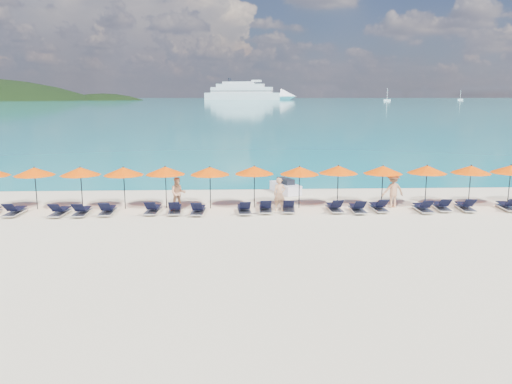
{
  "coord_description": "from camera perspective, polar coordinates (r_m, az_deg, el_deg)",
  "views": [
    {
      "loc": [
        -1.05,
        -21.28,
        5.94
      ],
      "look_at": [
        0.0,
        3.0,
        1.2
      ],
      "focal_mm": 35.0,
      "sensor_mm": 36.0,
      "label": 1
    }
  ],
  "objects": [
    {
      "name": "ground",
      "position": [
        22.12,
        0.34,
        -4.54
      ],
      "size": [
        1400.0,
        1400.0,
        0.0
      ],
      "primitive_type": "plane",
      "color": "beige"
    },
    {
      "name": "sea",
      "position": [
        681.31,
        -2.43,
        10.52
      ],
      "size": [
        1600.0,
        1300.0,
        0.01
      ],
      "primitive_type": "cube",
      "color": "#1FA9B2",
      "rests_on": "ground"
    },
    {
      "name": "headland_small",
      "position": [
        601.45,
        -16.92,
        6.65
      ],
      "size": [
        162.0,
        126.0,
        85.5
      ],
      "color": "black",
      "rests_on": "ground"
    },
    {
      "name": "cruise_ship",
      "position": [
        624.6,
        -0.58,
        11.24
      ],
      "size": [
        114.3,
        45.88,
        31.57
      ],
      "rotation": [
        0.0,
        0.0,
        -0.25
      ],
      "color": "silver",
      "rests_on": "ground"
    },
    {
      "name": "sailboat_near",
      "position": [
        517.19,
        14.74,
        10.16
      ],
      "size": [
        6.76,
        2.25,
        12.4
      ],
      "color": "silver",
      "rests_on": "ground"
    },
    {
      "name": "sailboat_far",
      "position": [
        626.92,
        22.3,
        9.78
      ],
      "size": [
        6.19,
        2.06,
        11.35
      ],
      "color": "silver",
      "rests_on": "ground"
    },
    {
      "name": "jetski",
      "position": [
        30.67,
        3.4,
        0.56
      ],
      "size": [
        1.8,
        2.71,
        0.9
      ],
      "rotation": [
        0.0,
        0.0,
        0.37
      ],
      "color": "white",
      "rests_on": "ground"
    },
    {
      "name": "beachgoer_a",
      "position": [
        25.85,
        2.7,
        -0.28
      ],
      "size": [
        0.69,
        0.5,
        1.75
      ],
      "primitive_type": "imported",
      "rotation": [
        0.0,
        0.0,
        0.14
      ],
      "color": "tan",
      "rests_on": "ground"
    },
    {
      "name": "beachgoer_b",
      "position": [
        26.53,
        -8.9,
        -0.16
      ],
      "size": [
        0.89,
        0.61,
        1.7
      ],
      "primitive_type": "imported",
      "rotation": [
        0.0,
        0.0,
        0.17
      ],
      "color": "tan",
      "rests_on": "ground"
    },
    {
      "name": "beachgoer_c",
      "position": [
        27.6,
        15.38,
        0.2
      ],
      "size": [
        1.3,
        0.78,
        1.88
      ],
      "primitive_type": "imported",
      "rotation": [
        0.0,
        0.0,
        3.33
      ],
      "color": "tan",
      "rests_on": "ground"
    },
    {
      "name": "umbrella_1",
      "position": [
        28.47,
        -24.0,
        2.16
      ],
      "size": [
        2.1,
        2.1,
        2.28
      ],
      "color": "black",
      "rests_on": "ground"
    },
    {
      "name": "umbrella_2",
      "position": [
        27.67,
        -19.44,
        2.26
      ],
      "size": [
        2.1,
        2.1,
        2.28
      ],
      "color": "black",
      "rests_on": "ground"
    },
    {
      "name": "umbrella_3",
      "position": [
        26.99,
        -14.9,
        2.31
      ],
      "size": [
        2.1,
        2.1,
        2.28
      ],
      "color": "black",
      "rests_on": "ground"
    },
    {
      "name": "umbrella_4",
      "position": [
        26.73,
        -10.33,
        2.42
      ],
      "size": [
        2.1,
        2.1,
        2.28
      ],
      "color": "black",
      "rests_on": "ground"
    },
    {
      "name": "umbrella_5",
      "position": [
        26.31,
        -5.29,
        2.42
      ],
      "size": [
        2.1,
        2.1,
        2.28
      ],
      "color": "black",
      "rests_on": "ground"
    },
    {
      "name": "umbrella_6",
      "position": [
        26.48,
        -0.2,
        2.52
      ],
      "size": [
        2.1,
        2.1,
        2.28
      ],
      "color": "black",
      "rests_on": "ground"
    },
    {
      "name": "umbrella_7",
      "position": [
        26.43,
        5.0,
        2.46
      ],
      "size": [
        2.1,
        2.1,
        2.28
      ],
      "color": "black",
      "rests_on": "ground"
    },
    {
      "name": "umbrella_8",
      "position": [
        27.05,
        9.39,
        2.55
      ],
      "size": [
        2.1,
        2.1,
        2.28
      ],
      "color": "black",
      "rests_on": "ground"
    },
    {
      "name": "umbrella_9",
      "position": [
        27.45,
        14.32,
        2.48
      ],
      "size": [
        2.1,
        2.1,
        2.28
      ],
      "color": "black",
      "rests_on": "ground"
    },
    {
      "name": "umbrella_10",
      "position": [
        28.28,
        18.97,
        2.46
      ],
      "size": [
        2.1,
        2.1,
        2.28
      ],
      "color": "black",
      "rests_on": "ground"
    },
    {
      "name": "umbrella_11",
      "position": [
        29.11,
        23.37,
        2.38
      ],
      "size": [
        2.1,
        2.1,
        2.28
      ],
      "color": "black",
      "rests_on": "ground"
    },
    {
      "name": "umbrella_12",
      "position": [
        30.14,
        27.11,
        2.34
      ],
      "size": [
        2.1,
        2.1,
        2.28
      ],
      "color": "black",
      "rests_on": "ground"
    },
    {
      "name": "lounger_2",
      "position": [
        27.74,
        -25.85,
        -1.95
      ],
      "size": [
        0.66,
        1.71,
        0.66
      ],
      "rotation": [
        0.0,
        0.0,
        -0.02
      ],
      "color": "silver",
      "rests_on": "ground"
    },
    {
      "name": "lounger_3",
      "position": [
        26.76,
        -21.5,
        -2.05
      ],
      "size": [
        0.73,
        1.74,
        0.66
      ],
      "rotation": [
        0.0,
        0.0,
        -0.06
      ],
      "color": "silver",
      "rests_on": "ground"
    },
    {
      "name": "lounger_4",
      "position": [
        26.44,
        -19.29,
        -2.05
      ],
      "size": [
        0.63,
        1.71,
        0.66
      ],
      "rotation": [
        0.0,
        0.0,
        0.01
      ],
      "color": "silver",
      "rests_on": "ground"
    },
    {
      "name": "lounger_5",
      "position": [
        26.22,
        -16.61,
        -2.0
      ],
      "size": [
        0.67,
        1.72,
        0.66
      ],
      "rotation": [
        0.0,
        0.0,
        0.03
      ],
      "color": "silver",
      "rests_on": "ground"
    },
    {
      "name": "lounger_6",
      "position": [
        25.89,
        -11.71,
        -1.93
      ],
      "size": [
        0.71,
        1.73,
        0.66
      ],
      "rotation": [
        0.0,
        0.0,
        -0.05
      ],
      "color": "silver",
      "rests_on": "ground"
    },
    {
      "name": "lounger_7",
      "position": [
        25.68,
        -9.24,
        -1.94
      ],
      "size": [
        0.69,
        1.73,
        0.66
      ],
      "rotation": [
        0.0,
        0.0,
        0.04
      ],
      "color": "silver",
      "rests_on": "ground"
    },
    {
      "name": "lounger_8",
      "position": [
        25.38,
        -6.62,
        -2.03
      ],
      "size": [
        0.72,
        1.73,
        0.66
      ],
      "rotation": [
        0.0,
        0.0,
        -0.06
      ],
      "color": "silver",
      "rests_on": "ground"
    },
    {
      "name": "lounger_9",
      "position": [
        25.41,
        -1.37,
        -1.94
      ],
      "size": [
        0.74,
        1.74,
        0.66
      ],
      "rotation": [
        0.0,
        0.0,
        0.07
      ],
      "color": "silver",
      "rests_on": "ground"
    },
    {
      "name": "lounger_10",
      "position": [
        25.67,
        1.09,
        -1.81
      ],
      "size": [
        0.67,
        1.72,
        0.66
      ],
      "rotation": [
        0.0,
        0.0,
        -0.03
      ],
      "color": "silver",
      "rests_on": "ground"
    },
    {
      "name": "lounger_11",
      "position": [
        25.82,
        3.73,
        -1.75
      ],
      "size": [
        0.77,
        1.75,
        0.66
      ],
      "rotation": [
        0.0,
        0.0,
        -0.09
      ],
      "color": "silver",
      "rests_on": "ground"
    },
    {
      "name": "lounger_12",
      "position": [
        26.1,
        8.96,
        -1.72
      ],
      "size": [
        0.69,
        1.72,
        0.66
      ],
      "rotation": [
        0.0,
        0.0,
        0.04
      ],
      "color": "silver",
      "rests_on": "ground"
    },
    {
      "name": "lounger_13",
      "position": [
        26.12,
        11.52,
        -1.8
      ],
      "size": [
        0.62,
        1.7,
        0.66
      ],
      "rotation": [
        0.0,
        0.0,
        0.0
      ],
      "color": "silver",
      "rests_on": "ground"
    },
    {
      "name": "lounger_14",
      "position": [
        26.66,
        13.84,
        -1.65
      ],
      "size": [
        0.67,
        1.72,
        0.66
      ],
      "rotation": [
        0.0,
        0.0,
        0.03
      ],
      "color": "silver",
      "rests_on": "ground"
    },
    {
      "name": "lounger_15",
      "position": [
        27.11,
        18.53,
        -1.69
      ],
      "size": [
        0.63,
        1.7,
        0.66
      ],
      "rotation": [
        0.0,
        0.0,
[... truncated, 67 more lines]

